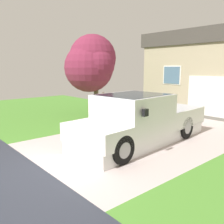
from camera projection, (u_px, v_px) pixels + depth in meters
name	position (u px, v px, depth m)	size (l,w,h in m)	color
pickup_truck	(135.00, 122.00, 8.12)	(2.39, 5.57, 1.70)	silver
person_with_hat	(103.00, 112.00, 8.87)	(0.49, 0.49, 1.70)	black
handbag	(100.00, 137.00, 8.64)	(0.29, 0.22, 0.38)	brown
front_yard_tree	(92.00, 63.00, 12.92)	(2.72, 2.81, 4.30)	brown
wheeled_trash_bin	(139.00, 102.00, 13.90)	(0.60, 0.72, 1.13)	#286B38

